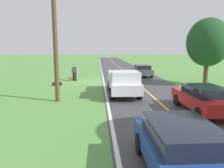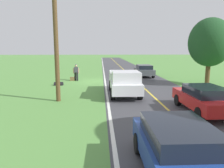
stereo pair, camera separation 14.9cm
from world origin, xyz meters
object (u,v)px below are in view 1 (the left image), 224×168
object	(u,v)px
tree_far_side_near	(208,43)
hitchhiker_walking	(75,71)
sedan_ahead_same_lane	(183,150)
pickup_truck_passing	(124,82)
utility_pole_roadside	(55,46)
sedan_mid_oncoming	(203,98)
sedan_near_oncoming	(142,70)
suitcase_carried	(71,79)

from	to	relation	value
tree_far_side_near	hitchhiker_walking	bearing A→B (deg)	-16.27
hitchhiker_walking	sedan_ahead_same_lane	xyz separation A→B (m)	(-4.62, 17.51, -0.23)
pickup_truck_passing	utility_pole_roadside	world-z (taller)	utility_pole_roadside
pickup_truck_passing	sedan_mid_oncoming	distance (m)	5.83
sedan_near_oncoming	sedan_mid_oncoming	world-z (taller)	same
tree_far_side_near	pickup_truck_passing	bearing A→B (deg)	24.99
sedan_near_oncoming	sedan_mid_oncoming	bearing A→B (deg)	90.73
sedan_ahead_same_lane	pickup_truck_passing	bearing A→B (deg)	-88.13
sedan_ahead_same_lane	suitcase_carried	bearing A→B (deg)	-73.86
hitchhiker_walking	pickup_truck_passing	size ratio (longest dim) A/B	0.32
sedan_near_oncoming	sedan_ahead_same_lane	size ratio (longest dim) A/B	1.00
pickup_truck_passing	sedan_ahead_same_lane	distance (m)	10.15
pickup_truck_passing	utility_pole_roadside	distance (m)	5.36
sedan_mid_oncoming	utility_pole_roadside	xyz separation A→B (m)	(8.16, -2.90, 2.77)
pickup_truck_passing	tree_far_side_near	xyz separation A→B (m)	(-8.06, -3.76, 2.92)
tree_far_side_near	utility_pole_roadside	distance (m)	13.60
suitcase_carried	utility_pole_roadside	size ratio (longest dim) A/B	0.07
pickup_truck_passing	sedan_near_oncoming	size ratio (longest dim) A/B	1.22
hitchhiker_walking	utility_pole_roadside	world-z (taller)	utility_pole_roadside
tree_far_side_near	sedan_near_oncoming	bearing A→B (deg)	-55.69
tree_far_side_near	suitcase_carried	bearing A→B (deg)	-15.34
sedan_near_oncoming	sedan_ahead_same_lane	distance (m)	20.79
sedan_near_oncoming	sedan_ahead_same_lane	bearing A→B (deg)	81.14
suitcase_carried	sedan_near_oncoming	xyz separation A→B (m)	(-8.24, -3.13, 0.55)
hitchhiker_walking	pickup_truck_passing	xyz separation A→B (m)	(-4.29, 7.36, -0.01)
hitchhiker_walking	sedan_ahead_same_lane	world-z (taller)	hitchhiker_walking
suitcase_carried	tree_far_side_near	bearing A→B (deg)	71.82
sedan_near_oncoming	tree_far_side_near	bearing A→B (deg)	124.31
suitcase_carried	sedan_ahead_same_lane	world-z (taller)	sedan_ahead_same_lane
pickup_truck_passing	sedan_near_oncoming	world-z (taller)	pickup_truck_passing
sedan_near_oncoming	sedan_mid_oncoming	distance (m)	14.88
sedan_mid_oncoming	utility_pole_roadside	size ratio (longest dim) A/B	0.63
tree_far_side_near	sedan_mid_oncoming	distance (m)	9.83
hitchhiker_walking	pickup_truck_passing	distance (m)	8.52
sedan_near_oncoming	sedan_ahead_same_lane	world-z (taller)	same
pickup_truck_passing	sedan_ahead_same_lane	world-z (taller)	pickup_truck_passing
suitcase_carried	sedan_ahead_same_lane	distance (m)	18.13
suitcase_carried	pickup_truck_passing	bearing A→B (deg)	30.10
suitcase_carried	sedan_ahead_same_lane	size ratio (longest dim) A/B	0.10
suitcase_carried	sedan_near_oncoming	size ratio (longest dim) A/B	0.10
sedan_ahead_same_lane	utility_pole_roadside	world-z (taller)	utility_pole_roadside
hitchhiker_walking	tree_far_side_near	world-z (taller)	tree_far_side_near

